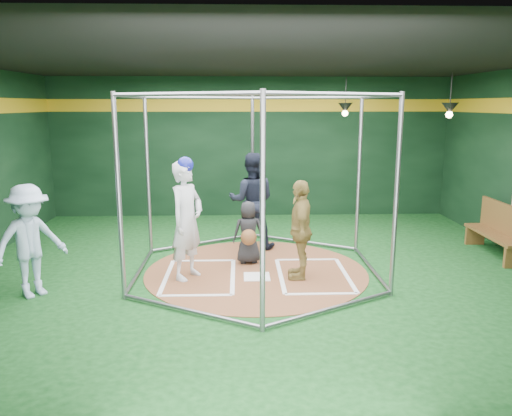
{
  "coord_description": "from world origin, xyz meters",
  "views": [
    {
      "loc": [
        -0.28,
        -8.17,
        2.82
      ],
      "look_at": [
        0.0,
        0.1,
        1.1
      ],
      "focal_mm": 35.0,
      "sensor_mm": 36.0,
      "label": 1
    }
  ],
  "objects_px": {
    "visitor_leopard": "(300,229)",
    "dugout_bench": "(499,229)",
    "umpire": "(252,201)",
    "batter_figure": "(187,219)"
  },
  "relations": [
    {
      "from": "visitor_leopard",
      "to": "dugout_bench",
      "type": "bearing_deg",
      "value": 111.12
    },
    {
      "from": "umpire",
      "to": "dugout_bench",
      "type": "xyz_separation_m",
      "value": [
        4.66,
        -0.65,
        -0.45
      ]
    },
    {
      "from": "visitor_leopard",
      "to": "dugout_bench",
      "type": "relative_size",
      "value": 0.95
    },
    {
      "from": "umpire",
      "to": "dugout_bench",
      "type": "height_order",
      "value": "umpire"
    },
    {
      "from": "visitor_leopard",
      "to": "dugout_bench",
      "type": "xyz_separation_m",
      "value": [
        3.92,
        1.14,
        -0.32
      ]
    },
    {
      "from": "batter_figure",
      "to": "dugout_bench",
      "type": "bearing_deg",
      "value": 10.7
    },
    {
      "from": "visitor_leopard",
      "to": "umpire",
      "type": "height_order",
      "value": "umpire"
    },
    {
      "from": "batter_figure",
      "to": "visitor_leopard",
      "type": "bearing_deg",
      "value": -1.61
    },
    {
      "from": "batter_figure",
      "to": "visitor_leopard",
      "type": "distance_m",
      "value": 1.86
    },
    {
      "from": "umpire",
      "to": "batter_figure",
      "type": "bearing_deg",
      "value": 63.47
    }
  ]
}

